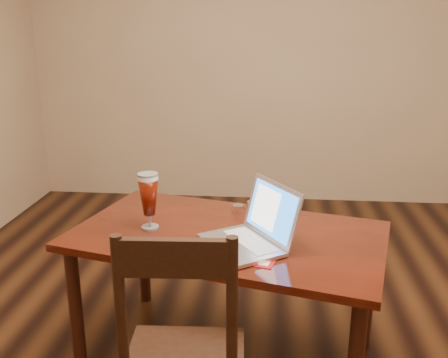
{
  "coord_description": "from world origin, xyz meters",
  "views": [
    {
      "loc": [
        -0.09,
        -2.03,
        1.58
      ],
      "look_at": [
        -0.29,
        0.11,
        0.92
      ],
      "focal_mm": 40.0,
      "sensor_mm": 36.0,
      "label": 1
    }
  ],
  "objects": [
    {
      "name": "dining_table",
      "position": [
        -0.28,
        0.09,
        0.6
      ],
      "size": [
        1.57,
        1.12,
        0.93
      ],
      "rotation": [
        0.0,
        0.0,
        -0.25
      ],
      "color": "#4C140A",
      "rests_on": "ground"
    }
  ]
}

